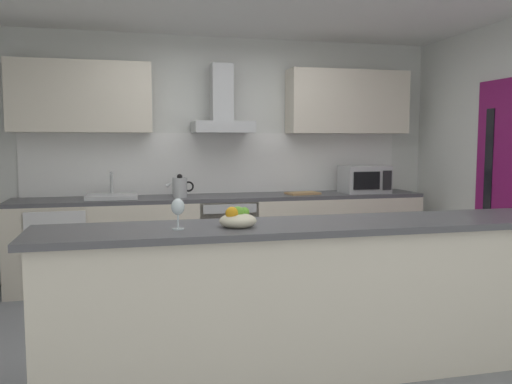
{
  "coord_description": "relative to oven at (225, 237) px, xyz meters",
  "views": [
    {
      "loc": [
        -1.02,
        -3.87,
        1.47
      ],
      "look_at": [
        0.03,
        0.4,
        1.05
      ],
      "focal_mm": 37.21,
      "sensor_mm": 36.0,
      "label": 1
    }
  ],
  "objects": [
    {
      "name": "wall_back",
      "position": [
        0.01,
        0.41,
        0.84
      ],
      "size": [
        5.88,
        0.12,
        2.6
      ],
      "primitive_type": "cube",
      "color": "silver",
      "rests_on": "ground"
    },
    {
      "name": "fruit_bowl",
      "position": [
        -0.37,
        -2.43,
        0.56
      ],
      "size": [
        0.22,
        0.22,
        0.13
      ],
      "color": "beige",
      "rests_on": "counter_island"
    },
    {
      "name": "upper_cabinets",
      "position": [
        0.01,
        0.18,
        1.45
      ],
      "size": [
        4.24,
        0.32,
        0.7
      ],
      "color": "beige"
    },
    {
      "name": "refrigerator",
      "position": [
        -1.65,
        -0.0,
        -0.03
      ],
      "size": [
        0.58,
        0.6,
        0.85
      ],
      "color": "white",
      "rests_on": "ground"
    },
    {
      "name": "ground",
      "position": [
        0.01,
        -1.57,
        -0.47
      ],
      "size": [
        5.88,
        4.84,
        0.02
      ],
      "primitive_type": "cube",
      "color": "gray"
    },
    {
      "name": "range_hood",
      "position": [
        -0.0,
        0.13,
        1.33
      ],
      "size": [
        0.62,
        0.45,
        0.72
      ],
      "color": "#B7BABC"
    },
    {
      "name": "microwave",
      "position": [
        1.57,
        -0.03,
        0.59
      ],
      "size": [
        0.5,
        0.38,
        0.3
      ],
      "color": "#B7BABC",
      "rests_on": "counter_back"
    },
    {
      "name": "backsplash_tile",
      "position": [
        0.01,
        0.33,
        0.77
      ],
      "size": [
        4.15,
        0.02,
        0.66
      ],
      "primitive_type": "cube",
      "color": "white"
    },
    {
      "name": "counter_island",
      "position": [
        0.12,
        -2.38,
        0.03
      ],
      "size": [
        3.38,
        0.64,
        0.97
      ],
      "color": "beige",
      "rests_on": "ground"
    },
    {
      "name": "oven",
      "position": [
        0.0,
        0.0,
        0.0
      ],
      "size": [
        0.6,
        0.62,
        0.8
      ],
      "color": "slate",
      "rests_on": "ground"
    },
    {
      "name": "kettle",
      "position": [
        -0.47,
        -0.03,
        0.55
      ],
      "size": [
        0.29,
        0.15,
        0.24
      ],
      "color": "#B7BABC",
      "rests_on": "counter_back"
    },
    {
      "name": "side_door",
      "position": [
        2.44,
        -1.23,
        0.57
      ],
      "size": [
        0.08,
        0.85,
        2.05
      ],
      "color": "#7A1456",
      "rests_on": "ground"
    },
    {
      "name": "sink",
      "position": [
        -1.15,
        0.01,
        0.47
      ],
      "size": [
        0.5,
        0.4,
        0.26
      ],
      "color": "silver",
      "rests_on": "counter_back"
    },
    {
      "name": "chopping_board",
      "position": [
        0.85,
        -0.02,
        0.45
      ],
      "size": [
        0.37,
        0.27,
        0.02
      ],
      "primitive_type": "cube",
      "rotation": [
        0.0,
        0.0,
        0.15
      ],
      "color": "tan",
      "rests_on": "counter_back"
    },
    {
      "name": "wine_glass",
      "position": [
        -0.72,
        -2.43,
        0.63
      ],
      "size": [
        0.08,
        0.08,
        0.18
      ],
      "color": "silver",
      "rests_on": "counter_island"
    },
    {
      "name": "counter_back",
      "position": [
        0.01,
        0.03,
        -0.01
      ],
      "size": [
        4.3,
        0.6,
        0.9
      ],
      "color": "beige",
      "rests_on": "ground"
    }
  ]
}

